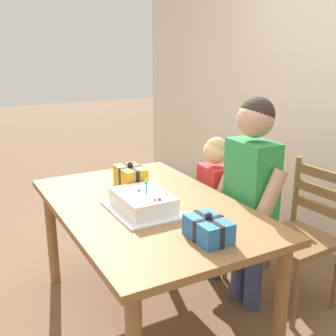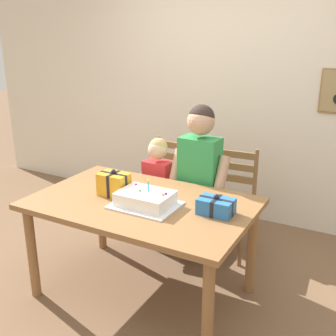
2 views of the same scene
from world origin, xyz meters
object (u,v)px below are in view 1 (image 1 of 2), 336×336
chair_right (300,236)px  child_younger (214,194)px  gift_box_red_large (208,229)px  birthday_cake (143,202)px  child_older (251,184)px  dining_table (148,219)px  chair_left (240,204)px  gift_box_beside_cake (131,180)px

chair_right → child_younger: (-0.54, -0.30, 0.16)m
gift_box_red_large → child_younger: 0.97m
birthday_cake → child_older: (0.09, 0.68, 0.02)m
dining_table → chair_left: chair_left is taller
child_older → child_younger: 0.43m
dining_table → gift_box_red_large: 0.56m
chair_left → chair_right: bearing=0.0°
dining_table → child_older: bearing=75.7°
gift_box_red_large → chair_right: 0.96m
birthday_cake → chair_right: birthday_cake is taller
child_older → gift_box_red_large: bearing=-56.6°
gift_box_red_large → child_older: 0.68m
dining_table → birthday_cake: size_ratio=3.50×
dining_table → chair_right: 0.99m
chair_right → child_older: size_ratio=0.68×
chair_left → chair_right: same height
gift_box_red_large → chair_left: size_ratio=0.25×
gift_box_red_large → chair_left: chair_left is taller
gift_box_red_large → child_younger: size_ratio=0.22×
chair_right → gift_box_beside_cake: bearing=-120.4°
gift_box_red_large → gift_box_beside_cake: gift_box_beside_cake is taller
chair_right → child_younger: 0.63m
dining_table → child_younger: bearing=110.2°
dining_table → gift_box_red_large: gift_box_red_large is taller
gift_box_beside_cake → chair_left: size_ratio=0.24×
birthday_cake → child_older: bearing=82.5°
birthday_cake → child_younger: bearing=113.5°
birthday_cake → child_older: size_ratio=0.33×
dining_table → chair_left: bearing=108.3°
chair_left → dining_table: bearing=-71.7°
dining_table → child_older: 0.66m
gift_box_red_large → gift_box_beside_cake: size_ratio=1.06×
gift_box_beside_cake → gift_box_red_large: bearing=3.8°
dining_table → gift_box_red_large: size_ratio=6.64×
gift_box_red_large → child_younger: child_younger is taller
dining_table → child_older: size_ratio=1.15×
gift_box_red_large → gift_box_beside_cake: (-0.77, -0.05, 0.03)m
gift_box_red_large → child_older: child_older is taller
gift_box_red_large → child_older: size_ratio=0.17×
dining_table → birthday_cake: birthday_cake is taller
gift_box_red_large → chair_left: (-0.84, 0.87, -0.33)m
chair_left → child_older: bearing=-32.9°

